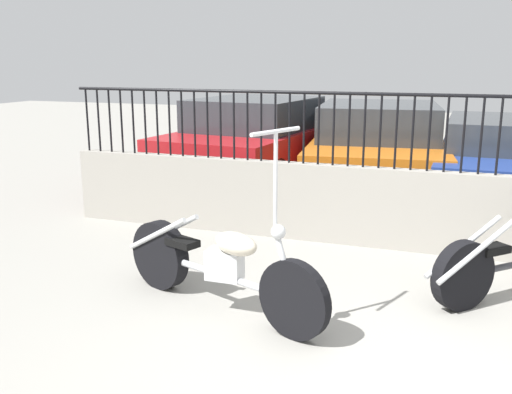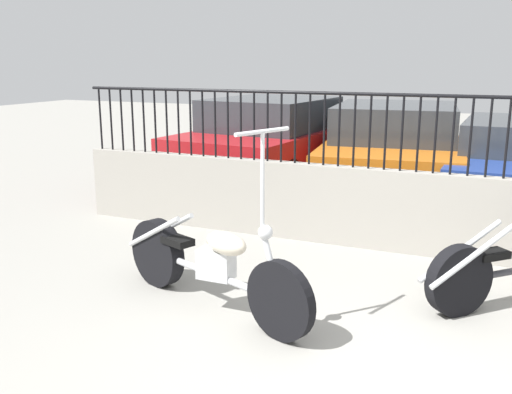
{
  "view_description": "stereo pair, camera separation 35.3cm",
  "coord_description": "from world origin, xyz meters",
  "px_view_note": "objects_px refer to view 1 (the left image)",
  "views": [
    {
      "loc": [
        0.27,
        -3.32,
        1.98
      ],
      "look_at": [
        -1.51,
        1.69,
        0.7
      ],
      "focal_mm": 40.0,
      "sensor_mm": 36.0,
      "label": 1
    },
    {
      "loc": [
        0.6,
        -3.19,
        1.98
      ],
      "look_at": [
        -1.51,
        1.69,
        0.7
      ],
      "focal_mm": 40.0,
      "sensor_mm": 36.0,
      "label": 2
    }
  ],
  "objects_px": {
    "motorcycle_silver": "(211,263)",
    "car_orange": "(378,146)",
    "car_blue": "(505,158)",
    "car_red": "(259,139)"
  },
  "relations": [
    {
      "from": "car_red",
      "to": "car_blue",
      "type": "relative_size",
      "value": 1.03
    },
    {
      "from": "motorcycle_silver",
      "to": "car_blue",
      "type": "distance_m",
      "value": 5.3
    },
    {
      "from": "motorcycle_silver",
      "to": "car_orange",
      "type": "xyz_separation_m",
      "value": [
        0.64,
        5.01,
        0.3
      ]
    },
    {
      "from": "motorcycle_silver",
      "to": "car_orange",
      "type": "distance_m",
      "value": 5.06
    },
    {
      "from": "car_orange",
      "to": "car_red",
      "type": "bearing_deg",
      "value": 86.8
    },
    {
      "from": "car_blue",
      "to": "car_orange",
      "type": "bearing_deg",
      "value": 81.15
    },
    {
      "from": "motorcycle_silver",
      "to": "car_orange",
      "type": "height_order",
      "value": "motorcycle_silver"
    },
    {
      "from": "motorcycle_silver",
      "to": "car_blue",
      "type": "xyz_separation_m",
      "value": [
        2.46,
        4.69,
        0.25
      ]
    },
    {
      "from": "car_red",
      "to": "car_blue",
      "type": "xyz_separation_m",
      "value": [
        3.75,
        -0.2,
        -0.07
      ]
    },
    {
      "from": "car_orange",
      "to": "motorcycle_silver",
      "type": "bearing_deg",
      "value": 165.91
    }
  ]
}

